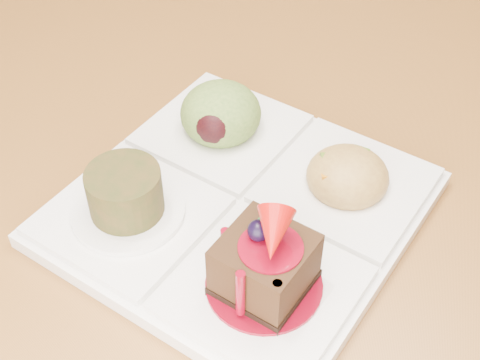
# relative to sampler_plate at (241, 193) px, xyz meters

# --- Properties ---
(ground) EXTENTS (6.00, 6.00, 0.00)m
(ground) POSITION_rel_sampler_plate_xyz_m (-0.04, 0.48, -0.77)
(ground) COLOR #5A3519
(sampler_plate) EXTENTS (0.29, 0.29, 0.09)m
(sampler_plate) POSITION_rel_sampler_plate_xyz_m (0.00, 0.00, 0.00)
(sampler_plate) COLOR white
(sampler_plate) RESTS_ON dining_table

